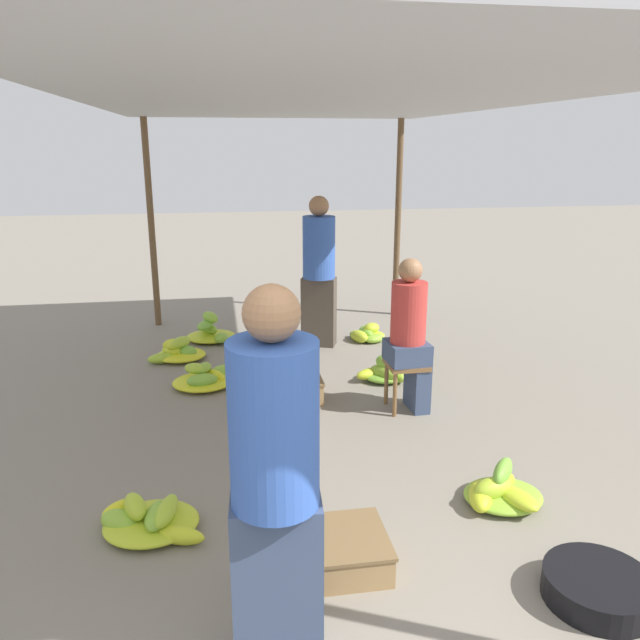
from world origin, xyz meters
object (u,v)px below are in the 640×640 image
at_px(stool, 406,371).
at_px(banana_pile_left_3, 206,378).
at_px(vendor_seated, 410,333).
at_px(banana_pile_right_2, 500,492).
at_px(banana_pile_left_1, 211,332).
at_px(shopper_walking_mid, 319,270).
at_px(banana_pile_right_0, 367,334).
at_px(crate_mid, 343,550).
at_px(basin_black, 598,588).
at_px(vendor_foreground, 275,482).
at_px(banana_pile_left_2, 178,352).
at_px(crate_near, 295,387).
at_px(banana_pile_left_0, 148,520).
at_px(banana_pile_right_1, 388,372).

bearing_deg(stool, banana_pile_left_3, 154.47).
relative_size(vendor_seated, banana_pile_right_2, 2.42).
height_order(banana_pile_left_1, shopper_walking_mid, shopper_walking_mid).
height_order(banana_pile_left_1, banana_pile_right_0, banana_pile_left_1).
bearing_deg(banana_pile_right_0, shopper_walking_mid, -171.95).
relative_size(banana_pile_left_3, banana_pile_right_2, 1.16).
bearing_deg(crate_mid, basin_black, -21.18).
height_order(banana_pile_right_0, banana_pile_right_2, banana_pile_right_2).
bearing_deg(crate_mid, vendor_foreground, -125.12).
height_order(vendor_foreground, stool, vendor_foreground).
distance_m(banana_pile_left_2, banana_pile_right_2, 3.85).
distance_m(stool, banana_pile_left_3, 1.93).
distance_m(banana_pile_left_1, banana_pile_right_2, 4.21).
bearing_deg(vendor_foreground, basin_black, 4.03).
distance_m(banana_pile_left_1, crate_near, 2.01).
height_order(vendor_seated, banana_pile_left_0, vendor_seated).
relative_size(vendor_seated, banana_pile_left_1, 2.33).
bearing_deg(banana_pile_left_0, stool, 35.74).
bearing_deg(vendor_foreground, stool, 61.92).
distance_m(vendor_seated, banana_pile_left_2, 2.68).
relative_size(vendor_foreground, banana_pile_left_3, 2.72).
distance_m(stool, banana_pile_left_1, 2.82).
relative_size(basin_black, banana_pile_left_2, 0.89).
xyz_separation_m(banana_pile_left_1, shopper_walking_mid, (1.23, -0.34, 0.78)).
distance_m(stool, vendor_seated, 0.35).
distance_m(banana_pile_left_1, banana_pile_right_0, 1.83).
bearing_deg(basin_black, vendor_foreground, -175.97).
bearing_deg(vendor_seated, banana_pile_left_3, 154.69).
bearing_deg(banana_pile_left_2, banana_pile_right_1, -24.86).
height_order(banana_pile_left_2, banana_pile_left_3, banana_pile_left_2).
bearing_deg(shopper_walking_mid, crate_near, -107.22).
relative_size(basin_black, crate_mid, 1.15).
xyz_separation_m(vendor_seated, crate_near, (-0.94, 0.39, -0.59)).
distance_m(crate_mid, shopper_walking_mid, 3.99).
distance_m(basin_black, crate_mid, 1.31).
bearing_deg(banana_pile_left_0, vendor_foreground, -58.30).
distance_m(vendor_foreground, banana_pile_left_1, 4.89).
relative_size(vendor_seated, crate_near, 2.82).
height_order(banana_pile_left_0, banana_pile_left_3, banana_pile_left_3).
height_order(crate_mid, shopper_walking_mid, shopper_walking_mid).
bearing_deg(banana_pile_left_2, banana_pile_left_0, -90.44).
bearing_deg(banana_pile_left_3, banana_pile_left_0, -97.95).
height_order(stool, banana_pile_right_0, stool).
distance_m(vendor_seated, banana_pile_left_3, 2.03).
bearing_deg(crate_near, crate_mid, -90.82).
relative_size(banana_pile_left_1, banana_pile_left_3, 0.90).
height_order(banana_pile_right_2, shopper_walking_mid, shopper_walking_mid).
distance_m(banana_pile_left_0, banana_pile_left_3, 2.32).
relative_size(banana_pile_left_0, banana_pile_left_3, 1.05).
bearing_deg(vendor_seated, crate_near, 157.30).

